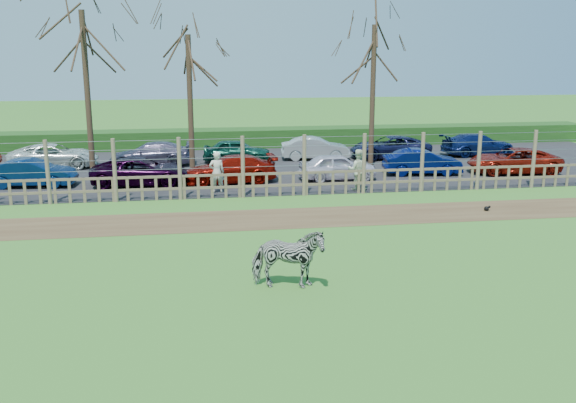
{
  "coord_description": "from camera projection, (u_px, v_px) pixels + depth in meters",
  "views": [
    {
      "loc": [
        -1.98,
        -17.26,
        5.91
      ],
      "look_at": [
        1.0,
        2.5,
        1.1
      ],
      "focal_mm": 40.0,
      "sensor_mm": 36.0,
      "label": 1
    }
  ],
  "objects": [
    {
      "name": "car_12",
      "position": [
        390.0,
        147.0,
        34.76
      ],
      "size": [
        4.36,
        2.07,
        1.2
      ],
      "primitive_type": "imported",
      "rotation": [
        0.0,
        0.0,
        4.69
      ],
      "color": "#16193D",
      "rests_on": "asphalt"
    },
    {
      "name": "visitor_b",
      "position": [
        358.0,
        170.0,
        26.98
      ],
      "size": [
        0.94,
        0.8,
        1.72
      ],
      "primitive_type": "imported",
      "rotation": [
        0.0,
        0.0,
        2.96
      ],
      "color": "beige",
      "rests_on": "asphalt"
    },
    {
      "name": "zebra",
      "position": [
        288.0,
        259.0,
        15.99
      ],
      "size": [
        1.97,
        1.17,
        1.56
      ],
      "primitive_type": "imported",
      "rotation": [
        0.0,
        0.0,
        1.38
      ],
      "color": "gray",
      "rests_on": "ground"
    },
    {
      "name": "dirt_strip",
      "position": [
        252.0,
        220.0,
        22.59
      ],
      "size": [
        34.0,
        2.8,
        0.01
      ],
      "primitive_type": "cube",
      "color": "brown",
      "rests_on": "ground"
    },
    {
      "name": "car_11",
      "position": [
        315.0,
        148.0,
        34.41
      ],
      "size": [
        3.75,
        1.62,
        1.2
      ],
      "primitive_type": "imported",
      "rotation": [
        0.0,
        0.0,
        1.47
      ],
      "color": "#B8BDB9",
      "rests_on": "asphalt"
    },
    {
      "name": "car_5",
      "position": [
        422.0,
        162.0,
        30.32
      ],
      "size": [
        3.76,
        1.65,
        1.2
      ],
      "primitive_type": "imported",
      "rotation": [
        0.0,
        0.0,
        1.46
      ],
      "color": "#05104F",
      "rests_on": "asphalt"
    },
    {
      "name": "car_10",
      "position": [
        237.0,
        151.0,
        33.63
      ],
      "size": [
        3.66,
        1.79,
        1.2
      ],
      "primitive_type": "imported",
      "rotation": [
        0.0,
        0.0,
        1.46
      ],
      "color": "#104636",
      "rests_on": "asphalt"
    },
    {
      "name": "asphalt",
      "position": [
        233.0,
        168.0,
        32.2
      ],
      "size": [
        44.0,
        13.0,
        0.04
      ],
      "primitive_type": "cube",
      "color": "#232326",
      "rests_on": "ground"
    },
    {
      "name": "car_9",
      "position": [
        151.0,
        154.0,
        32.56
      ],
      "size": [
        4.17,
        1.76,
        1.2
      ],
      "primitive_type": "imported",
      "rotation": [
        0.0,
        0.0,
        4.69
      ],
      "color": "#5C5471",
      "rests_on": "asphalt"
    },
    {
      "name": "tree_left",
      "position": [
        85.0,
        54.0,
        28.02
      ],
      "size": [
        4.8,
        4.8,
        7.88
      ],
      "color": "#3D2B1E",
      "rests_on": "ground"
    },
    {
      "name": "hedge",
      "position": [
        225.0,
        138.0,
        38.8
      ],
      "size": [
        46.0,
        2.0,
        1.1
      ],
      "primitive_type": "cube",
      "color": "#1E4716",
      "rests_on": "ground"
    },
    {
      "name": "car_6",
      "position": [
        514.0,
        161.0,
        30.62
      ],
      "size": [
        4.54,
        2.53,
        1.2
      ],
      "primitive_type": "imported",
      "rotation": [
        0.0,
        0.0,
        4.58
      ],
      "color": "maroon",
      "rests_on": "asphalt"
    },
    {
      "name": "car_13",
      "position": [
        478.0,
        145.0,
        35.76
      ],
      "size": [
        4.27,
        2.03,
        1.2
      ],
      "primitive_type": "imported",
      "rotation": [
        0.0,
        0.0,
        1.66
      ],
      "color": "#0E1D53",
      "rests_on": "asphalt"
    },
    {
      "name": "ground",
      "position": [
        266.0,
        260.0,
        18.26
      ],
      "size": [
        120.0,
        120.0,
        0.0
      ],
      "primitive_type": "plane",
      "color": "#5AA045",
      "rests_on": "ground"
    },
    {
      "name": "tree_right",
      "position": [
        374.0,
        61.0,
        31.51
      ],
      "size": [
        4.8,
        4.8,
        7.35
      ],
      "color": "#3D2B1E",
      "rests_on": "ground"
    },
    {
      "name": "car_3",
      "position": [
        230.0,
        169.0,
        28.49
      ],
      "size": [
        4.25,
        1.97,
        1.2
      ],
      "primitive_type": "imported",
      "rotation": [
        0.0,
        0.0,
        4.78
      ],
      "color": "maroon",
      "rests_on": "asphalt"
    },
    {
      "name": "crow",
      "position": [
        487.0,
        208.0,
        23.77
      ],
      "size": [
        0.25,
        0.18,
        0.2
      ],
      "color": "black",
      "rests_on": "ground"
    },
    {
      "name": "car_4",
      "position": [
        337.0,
        167.0,
        29.11
      ],
      "size": [
        3.57,
        1.53,
        1.2
      ],
      "primitive_type": "imported",
      "rotation": [
        0.0,
        0.0,
        1.6
      ],
      "color": "silver",
      "rests_on": "asphalt"
    },
    {
      "name": "car_2",
      "position": [
        142.0,
        172.0,
        27.96
      ],
      "size": [
        4.42,
        2.23,
        1.2
      ],
      "primitive_type": "imported",
      "rotation": [
        0.0,
        0.0,
        1.51
      ],
      "color": "black",
      "rests_on": "asphalt"
    },
    {
      "name": "fence",
      "position": [
        243.0,
        178.0,
        25.77
      ],
      "size": [
        30.16,
        0.16,
        2.5
      ],
      "color": "brown",
      "rests_on": "ground"
    },
    {
      "name": "car_1",
      "position": [
        32.0,
        173.0,
        27.66
      ],
      "size": [
        3.74,
        1.57,
        1.2
      ],
      "primitive_type": "imported",
      "rotation": [
        0.0,
        0.0,
        1.49
      ],
      "color": "#092552",
      "rests_on": "asphalt"
    },
    {
      "name": "visitor_a",
      "position": [
        217.0,
        172.0,
        26.44
      ],
      "size": [
        0.66,
        0.46,
        1.72
      ],
      "primitive_type": "imported",
      "rotation": [
        0.0,
        0.0,
        3.22
      ],
      "color": "beige",
      "rests_on": "asphalt"
    },
    {
      "name": "car_8",
      "position": [
        54.0,
        156.0,
        32.0
      ],
      "size": [
        4.4,
        2.18,
        1.2
      ],
      "primitive_type": "imported",
      "rotation": [
        0.0,
        0.0,
        1.61
      ],
      "color": "silver",
      "rests_on": "asphalt"
    },
    {
      "name": "tree_mid",
      "position": [
        189.0,
        71.0,
        29.81
      ],
      "size": [
        4.8,
        4.8,
        6.83
      ],
      "color": "#3D2B1E",
      "rests_on": "ground"
    }
  ]
}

